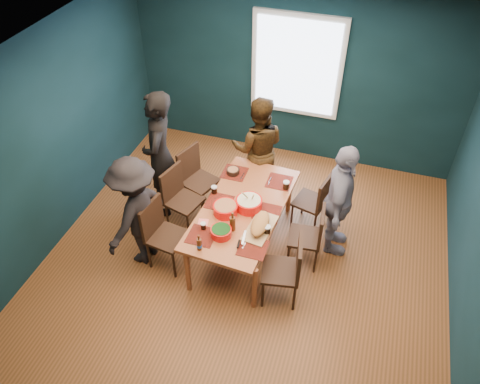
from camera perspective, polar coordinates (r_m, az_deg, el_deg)
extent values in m
cube|color=#96532B|center=(6.13, 0.74, -8.25)|extent=(5.00, 5.00, 0.01)
cube|color=silver|center=(4.44, 1.05, 15.05)|extent=(5.00, 5.00, 0.01)
cube|color=#102D37|center=(6.22, -21.84, 5.89)|extent=(0.01, 5.00, 2.70)
cube|color=#102D37|center=(7.22, 6.86, 13.69)|extent=(5.00, 0.01, 2.70)
cube|color=silver|center=(7.10, 6.94, 15.02)|extent=(1.35, 0.06, 1.55)
cube|color=#AA5A33|center=(5.79, 0.35, -2.03)|extent=(1.06, 1.93, 0.05)
cylinder|color=#AA5A33|center=(5.61, -6.42, -9.56)|extent=(0.07, 0.07, 0.67)
cylinder|color=#AA5A33|center=(5.43, 1.80, -11.67)|extent=(0.07, 0.07, 0.67)
cylinder|color=#AA5A33|center=(6.74, -0.81, 1.29)|extent=(0.07, 0.07, 0.67)
cylinder|color=#AA5A33|center=(6.58, 6.02, -0.12)|extent=(0.07, 0.07, 0.67)
cube|color=#311B10|center=(6.56, -4.89, 1.24)|extent=(0.55, 0.55, 0.04)
cube|color=#311B10|center=(6.50, -6.31, 3.62)|extent=(0.18, 0.42, 0.47)
cylinder|color=#311B10|center=(6.71, -6.99, -0.52)|extent=(0.03, 0.03, 0.44)
cylinder|color=#311B10|center=(6.52, -4.62, -1.83)|extent=(0.03, 0.03, 0.44)
cylinder|color=#311B10|center=(6.91, -4.93, 1.09)|extent=(0.03, 0.03, 0.44)
cylinder|color=#311B10|center=(6.72, -2.58, -0.13)|extent=(0.03, 0.03, 0.44)
cube|color=#311B10|center=(6.28, -6.78, -1.17)|extent=(0.51, 0.51, 0.04)
cube|color=#311B10|center=(6.22, -8.33, 1.16)|extent=(0.15, 0.41, 0.46)
cylinder|color=#311B10|center=(6.44, -8.85, -3.03)|extent=(0.03, 0.03, 0.43)
cylinder|color=#311B10|center=(6.26, -6.33, -4.28)|extent=(0.03, 0.03, 0.43)
cylinder|color=#311B10|center=(6.63, -6.90, -1.22)|extent=(0.03, 0.03, 0.43)
cylinder|color=#311B10|center=(6.46, -4.40, -2.39)|extent=(0.03, 0.03, 0.43)
cube|color=#311B10|center=(5.83, -8.84, -5.47)|extent=(0.48, 0.48, 0.04)
cube|color=#311B10|center=(5.74, -10.72, -3.09)|extent=(0.10, 0.43, 0.47)
cylinder|color=#311B10|center=(5.99, -11.04, -7.59)|extent=(0.03, 0.03, 0.44)
cylinder|color=#311B10|center=(5.84, -8.05, -8.83)|extent=(0.03, 0.03, 0.44)
cylinder|color=#311B10|center=(6.18, -9.14, -5.33)|extent=(0.03, 0.03, 0.44)
cylinder|color=#311B10|center=(6.03, -6.21, -6.46)|extent=(0.03, 0.03, 0.44)
cube|color=#311B10|center=(6.34, 8.55, -1.15)|extent=(0.48, 0.48, 0.04)
cube|color=#311B10|center=(6.14, 10.27, -0.12)|extent=(0.13, 0.39, 0.44)
cylinder|color=#311B10|center=(6.43, 6.34, -2.95)|extent=(0.03, 0.03, 0.41)
cylinder|color=#311B10|center=(6.34, 9.08, -4.07)|extent=(0.03, 0.03, 0.41)
cylinder|color=#311B10|center=(6.66, 7.67, -1.21)|extent=(0.03, 0.03, 0.41)
cylinder|color=#311B10|center=(6.57, 10.33, -2.26)|extent=(0.03, 0.03, 0.41)
cube|color=#311B10|center=(5.87, 7.89, -5.48)|extent=(0.43, 0.43, 0.04)
cube|color=#311B10|center=(5.70, 9.89, -4.10)|extent=(0.08, 0.40, 0.43)
cylinder|color=#311B10|center=(5.92, 5.88, -7.89)|extent=(0.03, 0.03, 0.41)
cylinder|color=#311B10|center=(5.92, 9.16, -8.35)|extent=(0.03, 0.03, 0.41)
cylinder|color=#311B10|center=(6.15, 6.29, -5.55)|extent=(0.03, 0.03, 0.41)
cylinder|color=#311B10|center=(6.14, 9.44, -5.98)|extent=(0.03, 0.03, 0.41)
cube|color=#311B10|center=(5.44, 4.96, -9.58)|extent=(0.49, 0.49, 0.04)
cube|color=#311B10|center=(5.25, 7.22, -8.01)|extent=(0.11, 0.42, 0.46)
cylinder|color=#311B10|center=(5.52, 2.77, -12.41)|extent=(0.03, 0.03, 0.43)
cylinder|color=#311B10|center=(5.52, 6.61, -12.74)|extent=(0.03, 0.03, 0.43)
cylinder|color=#311B10|center=(5.74, 3.11, -9.51)|extent=(0.03, 0.03, 0.43)
cylinder|color=#311B10|center=(5.74, 6.77, -9.83)|extent=(0.03, 0.03, 0.43)
imported|color=black|center=(6.32, -9.72, 4.39)|extent=(0.62, 0.77, 1.86)
imported|color=black|center=(6.60, 2.21, 5.37)|extent=(0.89, 0.76, 1.58)
imported|color=white|center=(5.85, 11.99, -1.14)|extent=(0.45, 0.96, 1.60)
imported|color=black|center=(5.76, -12.50, -2.45)|extent=(0.75, 1.09, 1.54)
cylinder|color=red|center=(5.66, -1.80, -2.09)|extent=(0.30, 0.30, 0.12)
cylinder|color=olive|center=(5.63, -1.81, -1.69)|extent=(0.26, 0.26, 0.02)
cylinder|color=red|center=(5.72, 1.10, -1.45)|extent=(0.33, 0.33, 0.13)
cylinder|color=beige|center=(5.68, 1.11, -1.01)|extent=(0.29, 0.29, 0.02)
cylinder|color=tan|center=(5.64, 1.54, -0.73)|extent=(0.10, 0.18, 0.26)
cylinder|color=tan|center=(5.66, 0.80, -0.57)|extent=(0.08, 0.18, 0.26)
cylinder|color=red|center=(5.41, -2.32, -4.90)|extent=(0.25, 0.25, 0.10)
cylinder|color=#124817|center=(5.37, -2.33, -4.56)|extent=(0.22, 0.22, 0.02)
cube|color=tan|center=(5.51, 2.45, -4.42)|extent=(0.34, 0.57, 0.02)
ellipsoid|color=#B38040|center=(5.45, 2.48, -3.87)|extent=(0.25, 0.45, 0.13)
cube|color=#AFAFB6|center=(5.37, 0.48, -5.56)|extent=(0.06, 0.22, 0.00)
cylinder|color=black|center=(5.30, -0.19, -6.36)|extent=(0.04, 0.12, 0.02)
sphere|color=#185312|center=(5.37, 2.13, -4.68)|extent=(0.04, 0.04, 0.04)
sphere|color=#185312|center=(5.45, 2.48, -3.82)|extent=(0.04, 0.04, 0.04)
sphere|color=#185312|center=(5.53, 2.82, -2.98)|extent=(0.04, 0.04, 0.04)
cylinder|color=black|center=(6.25, -0.87, 2.53)|extent=(0.17, 0.17, 0.07)
cylinder|color=olive|center=(6.24, -0.87, 2.73)|extent=(0.14, 0.14, 0.02)
cylinder|color=#47200C|center=(5.25, -4.99, -6.37)|extent=(0.06, 0.06, 0.16)
cylinder|color=#47200C|center=(5.17, -5.06, -5.55)|extent=(0.02, 0.02, 0.06)
cylinder|color=#1957B4|center=(5.27, -4.97, -6.56)|extent=(0.06, 0.06, 0.04)
cylinder|color=#47200C|center=(5.43, -0.91, -3.87)|extent=(0.07, 0.07, 0.19)
cylinder|color=#47200C|center=(5.34, -0.93, -2.85)|extent=(0.03, 0.03, 0.08)
cylinder|color=black|center=(5.49, -4.49, -4.16)|extent=(0.06, 0.06, 0.09)
cylinder|color=silver|center=(5.47, -4.51, -3.87)|extent=(0.07, 0.07, 0.01)
cylinder|color=black|center=(5.43, 3.34, -4.65)|extent=(0.08, 0.08, 0.11)
cylinder|color=silver|center=(5.39, 3.36, -4.29)|extent=(0.08, 0.08, 0.02)
cylinder|color=black|center=(6.03, 5.64, 0.82)|extent=(0.08, 0.08, 0.11)
cylinder|color=silver|center=(6.00, 5.67, 1.18)|extent=(0.08, 0.08, 0.02)
cylinder|color=black|center=(5.95, -3.16, 0.26)|extent=(0.07, 0.07, 0.10)
cylinder|color=silver|center=(5.92, -3.17, 0.60)|extent=(0.08, 0.08, 0.02)
cube|color=#F66E67|center=(5.74, 4.09, -2.26)|extent=(0.15, 0.15, 0.00)
cube|color=#F66E67|center=(5.60, -4.52, -3.71)|extent=(0.14, 0.14, 0.00)
cube|color=#F66E67|center=(5.26, 2.05, -7.39)|extent=(0.18, 0.18, 0.00)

